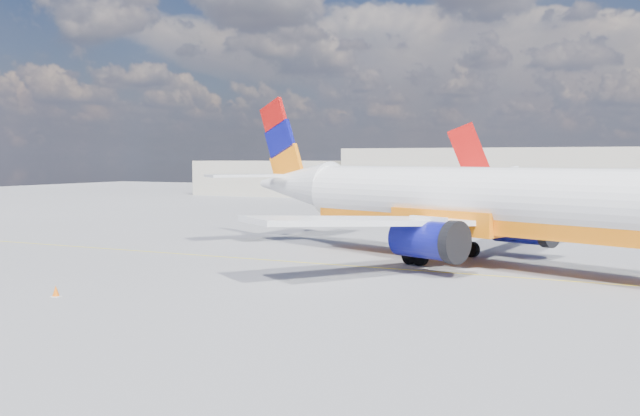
% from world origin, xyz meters
% --- Properties ---
extents(ground, '(240.00, 240.00, 0.00)m').
position_xyz_m(ground, '(0.00, 0.00, 0.00)').
color(ground, slate).
rests_on(ground, ground).
extents(taxi_line, '(70.00, 0.15, 0.01)m').
position_xyz_m(taxi_line, '(0.00, 3.00, 0.01)').
color(taxi_line, yellow).
rests_on(taxi_line, ground).
extents(terminal_main, '(70.00, 14.00, 8.00)m').
position_xyz_m(terminal_main, '(5.00, 75.00, 4.00)').
color(terminal_main, beige).
rests_on(terminal_main, ground).
extents(terminal_annex, '(26.00, 10.00, 6.00)m').
position_xyz_m(terminal_annex, '(-45.00, 72.00, 3.00)').
color(terminal_annex, beige).
rests_on(terminal_annex, ground).
extents(main_jet, '(37.06, 28.03, 11.32)m').
position_xyz_m(main_jet, '(4.56, 7.17, 3.77)').
color(main_jet, white).
rests_on(main_jet, ground).
extents(second_jet, '(34.33, 26.40, 10.36)m').
position_xyz_m(second_jet, '(12.24, 43.49, 3.45)').
color(second_jet, white).
rests_on(second_jet, ground).
extents(traffic_cone, '(0.38, 0.38, 0.53)m').
position_xyz_m(traffic_cone, '(-9.46, -11.72, 0.26)').
color(traffic_cone, white).
rests_on(traffic_cone, ground).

